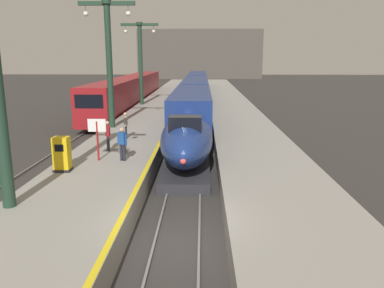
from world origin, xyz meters
The scene contains 19 objects.
ground_plane centered at (0.00, 0.00, 0.00)m, with size 260.00×260.00×0.00m, color #33302D.
platform_left centered at (-4.05, 24.75, 0.53)m, with size 4.80×110.00×1.05m, color gray.
platform_right centered at (4.05, 24.75, 0.53)m, with size 4.80×110.00×1.05m, color gray.
platform_left_safety_stripe centered at (-1.77, 24.75, 1.05)m, with size 0.20×107.80×0.01m, color yellow.
rail_main_left centered at (-0.75, 27.50, 0.06)m, with size 0.08×110.00×0.12m, color slate.
rail_main_right centered at (0.75, 27.50, 0.06)m, with size 0.08×110.00×0.12m, color slate.
rail_secondary_left centered at (-8.85, 27.50, 0.06)m, with size 0.08×110.00×0.12m, color slate.
rail_secondary_right centered at (-7.35, 27.50, 0.06)m, with size 0.08×110.00×0.12m, color slate.
highspeed_train_main centered at (0.00, 32.84, 1.95)m, with size 2.92×57.93×3.60m.
regional_train_adjacent centered at (-8.10, 36.42, 2.13)m, with size 2.85×36.60×3.80m.
station_column_mid centered at (-5.90, 16.45, 6.49)m, with size 4.00×0.68×9.03m.
station_column_far centered at (-5.90, 30.71, 6.34)m, with size 4.00×0.68×8.74m.
passenger_near_edge centered at (-4.39, 9.02, 2.04)m, with size 0.36×0.53×1.69m.
passenger_mid_platform centered at (-3.17, 6.98, 2.04)m, with size 0.53×0.36×1.69m.
passenger_far_waiting centered at (-4.06, 12.38, 2.04)m, with size 0.26×0.57×1.69m.
rolling_suitcase centered at (-3.51, 8.56, 1.35)m, with size 0.40×0.22×0.98m.
ticket_machine_yellow centered at (-5.55, 5.11, 1.79)m, with size 0.76×0.62×1.60m.
departure_info_board centered at (-4.41, 7.02, 2.56)m, with size 0.90×0.10×2.12m.
terminus_back_wall centered at (0.00, 102.00, 7.00)m, with size 36.00×2.00×14.00m, color #4C4742.
Camera 1 is at (0.83, -11.64, 6.15)m, focal length 35.91 mm.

